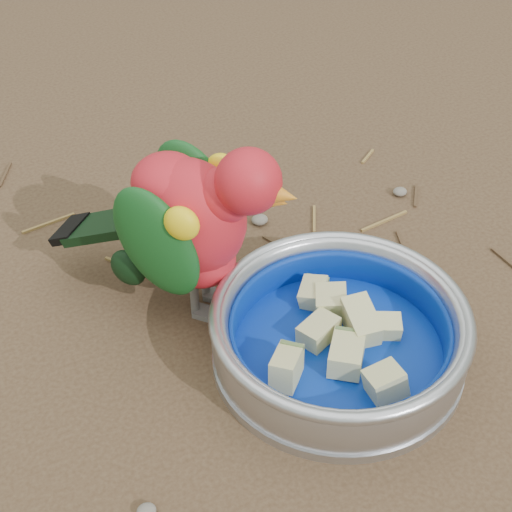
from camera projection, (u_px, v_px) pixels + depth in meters
name	position (u px, v px, depth m)	size (l,w,h in m)	color
ground	(360.00, 340.00, 0.76)	(60.00, 60.00, 0.00)	#4B3624
food_bowl	(338.00, 353.00, 0.74)	(0.24, 0.24, 0.02)	#B2B2BA
bowl_wall	(340.00, 331.00, 0.72)	(0.24, 0.24, 0.04)	#B2B2BA
fruit_wedges	(339.00, 336.00, 0.72)	(0.14, 0.14, 0.03)	#CDC987
lory_parrot	(192.00, 231.00, 0.74)	(0.11, 0.23, 0.19)	red
ground_debris	(321.00, 321.00, 0.78)	(0.90, 0.80, 0.01)	olive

